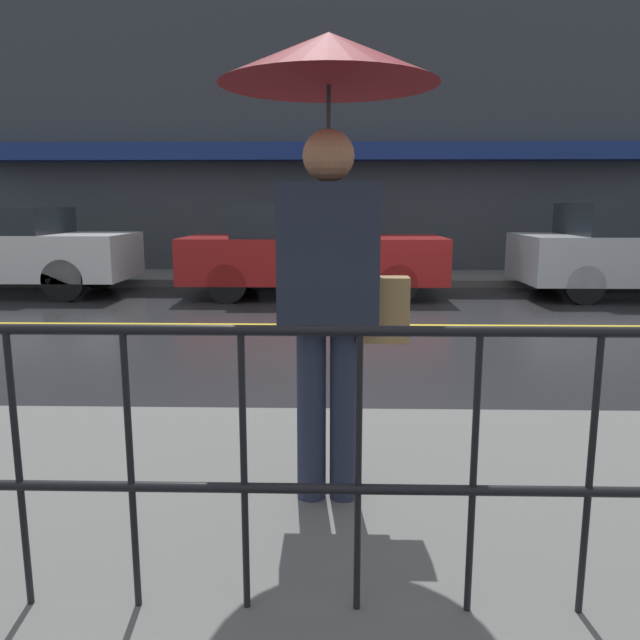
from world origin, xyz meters
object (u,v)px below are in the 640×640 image
Objects in this scene: car_silver at (639,250)px; car_red at (311,250)px; pedestrian at (330,156)px; car_white at (3,250)px.

car_red is at bearing 180.00° from car_silver.
pedestrian is 9.26m from car_silver.
pedestrian is at bearing -123.36° from car_silver.
car_silver is (10.72, 0.00, 0.01)m from car_white.
pedestrian reaches higher than car_red.
car_red is 5.45m from car_silver.
car_white is 1.07× the size of car_silver.
pedestrian reaches higher than car_silver.
car_silver is (5.06, 7.69, -0.96)m from pedestrian.
pedestrian is 0.49× the size of car_red.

